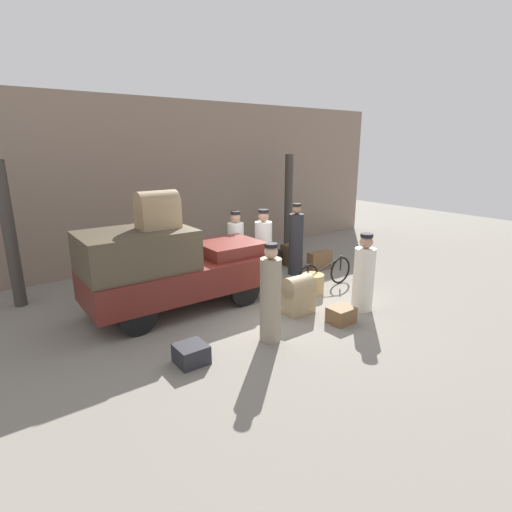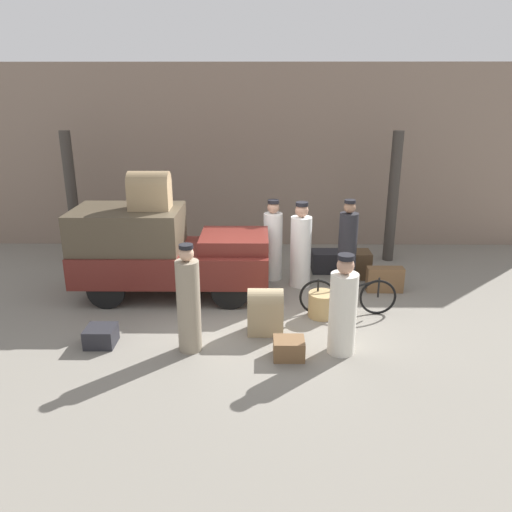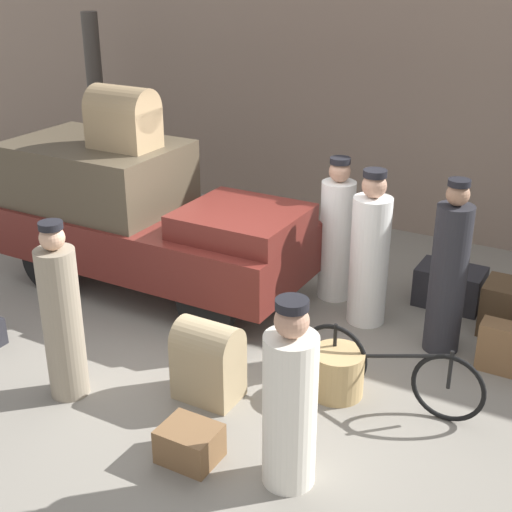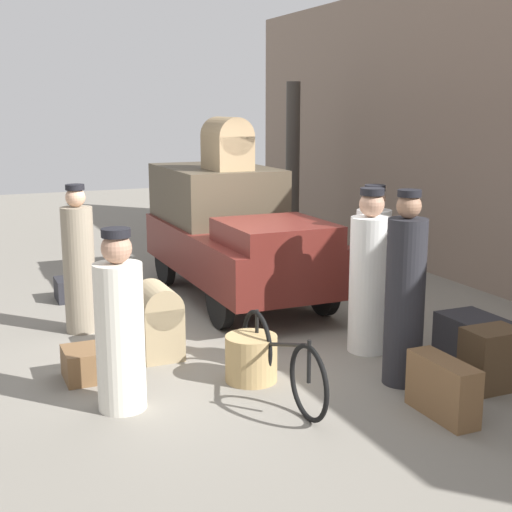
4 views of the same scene
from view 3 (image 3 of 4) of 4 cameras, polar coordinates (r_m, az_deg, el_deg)
name	(u,v)px [view 3 (image 3 of 4)]	position (r m, az deg, el deg)	size (l,w,h in m)	color
ground_plane	(231,339)	(7.75, -2.03, -6.68)	(30.00, 30.00, 0.00)	gray
station_building_facade	(378,73)	(10.52, 9.72, 14.20)	(16.00, 0.15, 4.50)	gray
canopy_pillar_left	(98,113)	(11.63, -12.55, 11.13)	(0.25, 0.25, 3.02)	#38332D
truck	(141,215)	(8.69, -9.22, 3.26)	(3.71, 1.55, 1.74)	black
bicycle	(389,371)	(6.69, 10.60, -9.00)	(1.75, 0.04, 0.71)	black
wicker_basket	(337,373)	(6.81, 6.52, -9.26)	(0.50, 0.50, 0.45)	tan
porter_carrying_trunk	(370,255)	(7.87, 9.07, 0.06)	(0.43, 0.43, 1.77)	white
porter_lifting_near_truck	(448,274)	(7.45, 15.14, -1.44)	(0.37, 0.37, 1.86)	#232328
porter_standing_middle	(337,235)	(8.40, 6.47, 1.65)	(0.40, 0.40, 1.73)	white
porter_with_bicycle	(290,403)	(5.51, 2.72, -11.70)	(0.42, 0.42, 1.60)	silver
conductor_in_dark_uniform	(62,318)	(6.72, -15.27, -4.84)	(0.36, 0.36, 1.73)	gray
suitcase_small_leather	(501,307)	(8.23, 18.98, -3.87)	(0.37, 0.51, 0.58)	#4C3823
trunk_wicker_pale	(190,444)	(6.06, -5.33, -14.71)	(0.47, 0.39, 0.31)	brown
trunk_barrel_dark	(208,359)	(6.65, -3.86, -8.21)	(0.59, 0.42, 0.78)	#9E8966
trunk_umber_medium	(450,286)	(8.68, 15.25, -2.36)	(0.76, 0.51, 0.46)	#232328
trunk_on_truck_roof	(123,118)	(8.46, -10.60, 10.83)	(0.76, 0.51, 0.71)	#937A56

